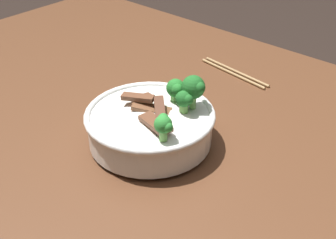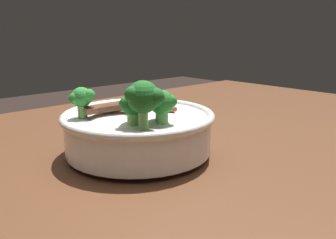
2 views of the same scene
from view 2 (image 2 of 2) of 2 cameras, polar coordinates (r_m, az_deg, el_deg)
dining_table at (r=0.59m, az=2.98°, el=-12.53°), size 1.52×1.02×0.77m
rice_bowl at (r=0.55m, az=-4.98°, el=-1.39°), size 0.25×0.25×0.13m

